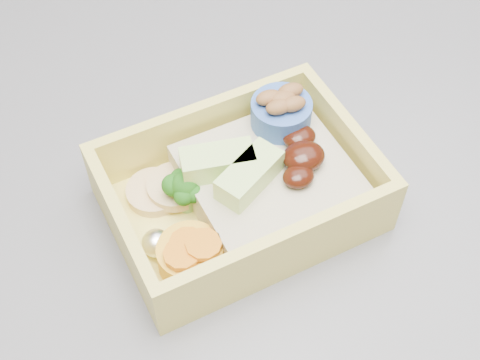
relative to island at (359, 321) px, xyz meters
name	(u,v)px	position (x,y,z in m)	size (l,w,h in m)	color
island	(359,321)	(0.00, 0.00, 0.00)	(1.24, 0.84, 0.92)	brown
bento_box	(246,186)	(-0.20, -0.06, 0.48)	(0.21, 0.16, 0.07)	#E5D55E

